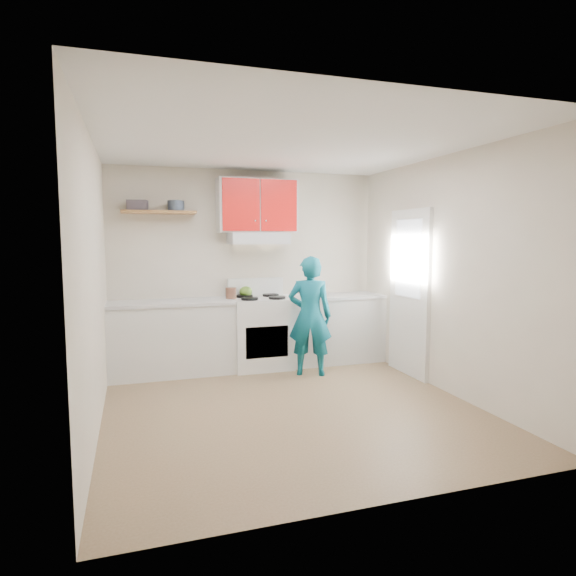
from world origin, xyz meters
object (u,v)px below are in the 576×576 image
object	(u,v)px
kettle	(246,292)
tin	(176,206)
crock	(231,294)
stove	(261,333)
person	(310,316)

from	to	relation	value
kettle	tin	bearing A→B (deg)	169.08
crock	tin	bearing A→B (deg)	171.05
stove	tin	size ratio (longest dim) A/B	4.46
stove	kettle	size ratio (longest dim) A/B	5.34
tin	kettle	size ratio (longest dim) A/B	1.20
tin	crock	xyz separation A→B (m)	(0.66, -0.10, -1.12)
crock	person	world-z (taller)	person
tin	person	distance (m)	2.16
crock	person	xyz separation A→B (m)	(0.87, -0.58, -0.24)
stove	person	world-z (taller)	person
stove	tin	distance (m)	1.95
stove	person	xyz separation A→B (m)	(0.49, -0.53, 0.28)
kettle	person	distance (m)	0.98
stove	tin	world-z (taller)	tin
stove	crock	size ratio (longest dim) A/B	5.57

